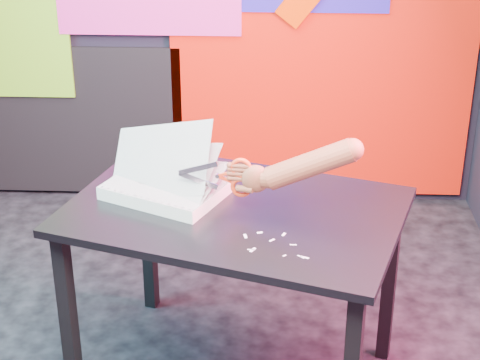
{
  "coord_description": "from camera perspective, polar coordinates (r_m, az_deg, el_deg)",
  "views": [
    {
      "loc": [
        0.39,
        -2.6,
        2.08
      ],
      "look_at": [
        0.29,
        -0.1,
        0.87
      ],
      "focal_mm": 60.0,
      "sensor_mm": 36.0,
      "label": 1
    }
  ],
  "objects": [
    {
      "name": "paper_clippings",
      "position": [
        2.63,
        2.22,
        -4.6
      ],
      "size": [
        0.22,
        0.17,
        0.0
      ],
      "color": "silver",
      "rests_on": "work_table"
    },
    {
      "name": "printout_stack",
      "position": [
        2.94,
        -5.29,
        -0.53
      ],
      "size": [
        0.49,
        0.44,
        0.3
      ],
      "rotation": [
        0.0,
        0.0,
        -0.44
      ],
      "color": "#EBE6CC",
      "rests_on": "work_table"
    },
    {
      "name": "backdrop",
      "position": [
        4.23,
        -2.15,
        10.36
      ],
      "size": [
        2.88,
        0.05,
        2.08
      ],
      "color": "red",
      "rests_on": "ground"
    },
    {
      "name": "scissors",
      "position": [
        2.77,
        -0.29,
        0.19
      ],
      "size": [
        0.26,
        0.04,
        0.15
      ],
      "rotation": [
        0.0,
        0.0,
        -0.13
      ],
      "color": "silver",
      "rests_on": "printout_stack"
    },
    {
      "name": "hand_forearm",
      "position": [
        2.72,
        4.35,
        0.96
      ],
      "size": [
        0.45,
        0.12,
        0.22
      ],
      "rotation": [
        0.0,
        0.0,
        -0.13
      ],
      "color": "brown",
      "rests_on": "work_table"
    },
    {
      "name": "work_table",
      "position": [
        2.89,
        -0.38,
        -3.63
      ],
      "size": [
        1.35,
        1.09,
        0.75
      ],
      "rotation": [
        0.0,
        0.0,
        -0.31
      ],
      "color": "black",
      "rests_on": "ground"
    },
    {
      "name": "room",
      "position": [
        2.73,
        -6.0,
        10.17
      ],
      "size": [
        3.01,
        3.01,
        2.71
      ],
      "color": "black",
      "rests_on": "ground"
    }
  ]
}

